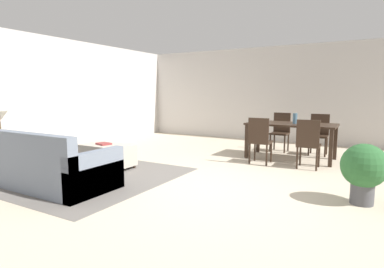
{
  "coord_description": "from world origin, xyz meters",
  "views": [
    {
      "loc": [
        2.15,
        -4.09,
        1.41
      ],
      "look_at": [
        -0.93,
        1.24,
        0.59
      ],
      "focal_mm": 29.53,
      "sensor_mm": 36.0,
      "label": 1
    }
  ],
  "objects_px": {
    "side_table": "(2,148)",
    "book_on_ottoman": "(104,144)",
    "dining_chair_near_left": "(260,138)",
    "dining_chair_far_right": "(319,132)",
    "ottoman_table": "(107,155)",
    "potted_plant": "(364,169)",
    "couch": "(46,167)",
    "dining_table": "(291,127)",
    "table_lamp": "(0,118)",
    "vase_centerpiece": "(295,118)",
    "dining_chair_near_right": "(308,141)",
    "dining_chair_far_left": "(281,130)"
  },
  "relations": [
    {
      "from": "dining_table",
      "to": "book_on_ottoman",
      "type": "height_order",
      "value": "dining_table"
    },
    {
      "from": "couch",
      "to": "dining_table",
      "type": "height_order",
      "value": "couch"
    },
    {
      "from": "dining_chair_near_right",
      "to": "potted_plant",
      "type": "height_order",
      "value": "dining_chair_near_right"
    },
    {
      "from": "table_lamp",
      "to": "book_on_ottoman",
      "type": "distance_m",
      "value": 1.79
    },
    {
      "from": "dining_chair_near_right",
      "to": "dining_table",
      "type": "bearing_deg",
      "value": 122.19
    },
    {
      "from": "dining_chair_near_right",
      "to": "dining_chair_far_left",
      "type": "bearing_deg",
      "value": 119.83
    },
    {
      "from": "side_table",
      "to": "potted_plant",
      "type": "bearing_deg",
      "value": 14.08
    },
    {
      "from": "couch",
      "to": "dining_chair_near_right",
      "type": "relative_size",
      "value": 2.3
    },
    {
      "from": "couch",
      "to": "dining_chair_near_left",
      "type": "height_order",
      "value": "dining_chair_near_left"
    },
    {
      "from": "table_lamp",
      "to": "couch",
      "type": "bearing_deg",
      "value": -4.73
    },
    {
      "from": "dining_table",
      "to": "dining_chair_near_left",
      "type": "height_order",
      "value": "dining_chair_near_left"
    },
    {
      "from": "dining_chair_near_left",
      "to": "dining_chair_near_right",
      "type": "bearing_deg",
      "value": 2.78
    },
    {
      "from": "vase_centerpiece",
      "to": "potted_plant",
      "type": "bearing_deg",
      "value": -59.72
    },
    {
      "from": "side_table",
      "to": "book_on_ottoman",
      "type": "distance_m",
      "value": 1.72
    },
    {
      "from": "side_table",
      "to": "potted_plant",
      "type": "height_order",
      "value": "potted_plant"
    },
    {
      "from": "book_on_ottoman",
      "to": "couch",
      "type": "bearing_deg",
      "value": -85.15
    },
    {
      "from": "side_table",
      "to": "couch",
      "type": "bearing_deg",
      "value": -4.73
    },
    {
      "from": "dining_table",
      "to": "vase_centerpiece",
      "type": "bearing_deg",
      "value": -28.12
    },
    {
      "from": "couch",
      "to": "potted_plant",
      "type": "xyz_separation_m",
      "value": [
        4.17,
        1.5,
        0.18
      ]
    },
    {
      "from": "dining_table",
      "to": "vase_centerpiece",
      "type": "xyz_separation_m",
      "value": [
        0.08,
        -0.04,
        0.2
      ]
    },
    {
      "from": "dining_table",
      "to": "dining_chair_near_left",
      "type": "relative_size",
      "value": 1.95
    },
    {
      "from": "dining_chair_near_right",
      "to": "dining_chair_far_right",
      "type": "bearing_deg",
      "value": 91.53
    },
    {
      "from": "table_lamp",
      "to": "dining_chair_far_left",
      "type": "xyz_separation_m",
      "value": [
        3.67,
        4.57,
        -0.46
      ]
    },
    {
      "from": "side_table",
      "to": "dining_chair_near_right",
      "type": "bearing_deg",
      "value": 32.95
    },
    {
      "from": "dining_chair_far_left",
      "to": "dining_chair_near_left",
      "type": "bearing_deg",
      "value": -89.62
    },
    {
      "from": "dining_chair_far_left",
      "to": "potted_plant",
      "type": "distance_m",
      "value": 3.68
    },
    {
      "from": "side_table",
      "to": "dining_chair_far_left",
      "type": "relative_size",
      "value": 0.61
    },
    {
      "from": "vase_centerpiece",
      "to": "book_on_ottoman",
      "type": "xyz_separation_m",
      "value": [
        -2.93,
        -2.53,
        -0.41
      ]
    },
    {
      "from": "dining_chair_near_left",
      "to": "dining_chair_far_right",
      "type": "height_order",
      "value": "same"
    },
    {
      "from": "dining_chair_near_left",
      "to": "dining_chair_near_right",
      "type": "distance_m",
      "value": 0.9
    },
    {
      "from": "side_table",
      "to": "dining_chair_near_left",
      "type": "height_order",
      "value": "dining_chair_near_left"
    },
    {
      "from": "table_lamp",
      "to": "dining_chair_far_right",
      "type": "bearing_deg",
      "value": 44.98
    },
    {
      "from": "dining_chair_near_left",
      "to": "dining_chair_far_right",
      "type": "relative_size",
      "value": 1.0
    },
    {
      "from": "couch",
      "to": "dining_chair_far_right",
      "type": "bearing_deg",
      "value": 55.61
    },
    {
      "from": "couch",
      "to": "ottoman_table",
      "type": "xyz_separation_m",
      "value": [
        -0.05,
        1.31,
        -0.03
      ]
    },
    {
      "from": "couch",
      "to": "book_on_ottoman",
      "type": "relative_size",
      "value": 8.14
    },
    {
      "from": "couch",
      "to": "table_lamp",
      "type": "bearing_deg",
      "value": 175.27
    },
    {
      "from": "dining_chair_near_left",
      "to": "vase_centerpiece",
      "type": "height_order",
      "value": "vase_centerpiece"
    },
    {
      "from": "dining_chair_far_left",
      "to": "book_on_ottoman",
      "type": "xyz_separation_m",
      "value": [
        -2.42,
        -3.39,
        -0.07
      ]
    },
    {
      "from": "dining_chair_far_right",
      "to": "potted_plant",
      "type": "height_order",
      "value": "dining_chair_far_right"
    },
    {
      "from": "dining_chair_far_left",
      "to": "potted_plant",
      "type": "bearing_deg",
      "value": -59.68
    },
    {
      "from": "dining_chair_far_right",
      "to": "book_on_ottoman",
      "type": "height_order",
      "value": "dining_chair_far_right"
    },
    {
      "from": "side_table",
      "to": "book_on_ottoman",
      "type": "xyz_separation_m",
      "value": [
        1.25,
        1.18,
        0.01
      ]
    },
    {
      "from": "ottoman_table",
      "to": "potted_plant",
      "type": "xyz_separation_m",
      "value": [
        4.22,
        0.19,
        0.21
      ]
    },
    {
      "from": "table_lamp",
      "to": "potted_plant",
      "type": "bearing_deg",
      "value": 14.08
    },
    {
      "from": "couch",
      "to": "potted_plant",
      "type": "height_order",
      "value": "couch"
    },
    {
      "from": "couch",
      "to": "ottoman_table",
      "type": "distance_m",
      "value": 1.31
    },
    {
      "from": "table_lamp",
      "to": "book_on_ottoman",
      "type": "relative_size",
      "value": 2.02
    },
    {
      "from": "ottoman_table",
      "to": "side_table",
      "type": "xyz_separation_m",
      "value": [
        -1.31,
        -1.19,
        0.2
      ]
    },
    {
      "from": "table_lamp",
      "to": "dining_chair_far_left",
      "type": "relative_size",
      "value": 0.57
    }
  ]
}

